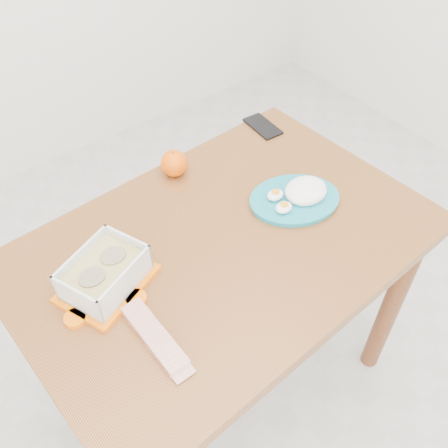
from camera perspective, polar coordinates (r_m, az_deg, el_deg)
ground at (r=1.82m, az=4.52°, el=-21.25°), size 3.50×3.50×0.00m
dining_table at (r=1.34m, az=0.00°, el=-5.31°), size 1.08×0.76×0.75m
food_container at (r=1.16m, az=-13.47°, el=-5.55°), size 0.25×0.22×0.09m
orange_fruit at (r=1.42m, az=-5.73°, el=6.91°), size 0.08×0.08×0.08m
rice_plate at (r=1.35m, az=8.49°, el=3.28°), size 0.31×0.31×0.07m
candy_bar at (r=1.08m, az=-7.99°, el=-12.51°), size 0.05×0.20×0.02m
smartphone at (r=1.62m, az=4.44°, el=11.07°), size 0.07×0.14×0.01m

